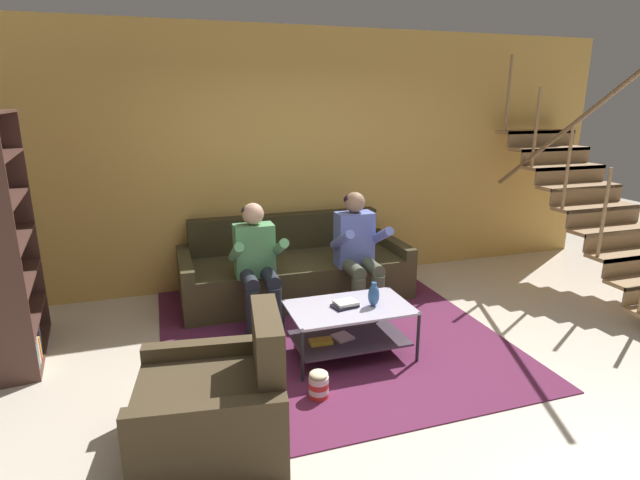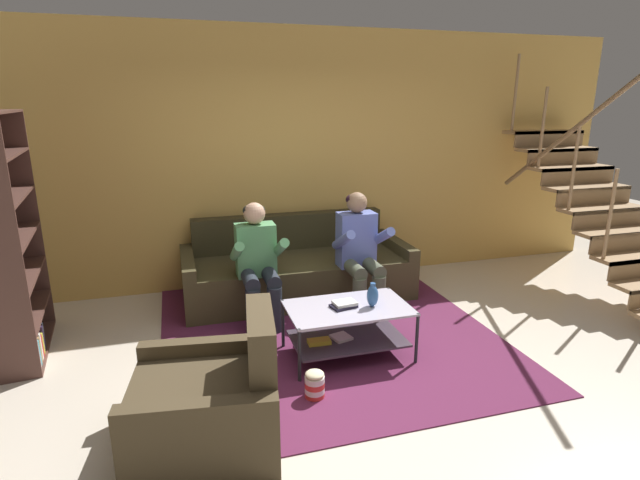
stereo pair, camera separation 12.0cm
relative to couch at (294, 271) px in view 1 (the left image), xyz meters
The scene contains 13 objects.
ground 1.92m from the couch, 87.95° to the right, with size 16.80×16.80×0.00m, color beige.
back_partition 1.30m from the couch, 83.17° to the left, with size 8.40×0.12×2.90m, color gold.
staircase_run 3.45m from the couch, 14.36° to the right, with size 1.02×2.44×2.67m.
couch is the anchor object (origin of this frame).
person_seated_left 0.86m from the couch, 131.83° to the right, with size 0.50×0.58×1.17m.
person_seated_right 0.87m from the couch, 47.96° to the right, with size 0.50×0.58×1.22m.
coffee_table 1.48m from the couch, 87.20° to the right, with size 1.02×0.62×0.45m.
area_rug 0.91m from the couch, 87.32° to the right, with size 3.00×3.42×0.01m.
vase 1.57m from the couch, 79.65° to the right, with size 0.10×0.10×0.21m.
book_stack 1.48m from the couch, 88.15° to the right, with size 0.23×0.18×0.05m.
bookshelf 2.76m from the couch, 166.21° to the right, with size 0.45×1.16×2.04m.
armchair 2.54m from the couch, 116.16° to the right, with size 1.00×0.97×0.87m.
popcorn_tub 2.04m from the couch, 100.24° to the right, with size 0.15×0.15×0.22m.
Camera 1 is at (-1.42, -3.18, 2.11)m, focal length 28.00 mm.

